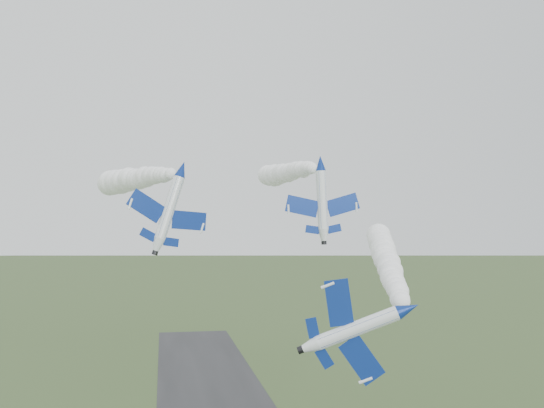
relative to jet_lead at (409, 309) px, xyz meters
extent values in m
cylinder|color=white|center=(-0.01, 0.10, -0.02)|extent=(3.85, 7.94, 1.79)
cone|color=navy|center=(-1.35, -4.59, -0.02)|extent=(2.28, 2.44, 1.79)
cone|color=white|center=(1.27, 4.63, -0.02)|extent=(2.18, 2.09, 1.79)
cylinder|color=black|center=(1.53, 5.51, -0.02)|extent=(1.03, 0.78, 0.91)
ellipsoid|color=black|center=(-0.10, -1.94, 0.17)|extent=(1.88, 2.88, 1.20)
cube|color=navy|center=(-0.91, 1.13, 2.50)|extent=(2.22, 2.59, 3.99)
cube|color=navy|center=(1.04, 0.57, -2.64)|extent=(2.22, 2.59, 3.99)
cube|color=navy|center=(0.52, 3.98, 1.35)|extent=(1.01, 1.18, 1.75)
cube|color=navy|center=(1.57, 3.68, -1.39)|extent=(1.01, 1.18, 1.75)
cube|color=navy|center=(2.06, 3.31, 0.42)|extent=(2.26, 1.95, 0.85)
cylinder|color=white|center=(-19.47, 34.02, 15.94)|extent=(4.34, 9.27, 2.03)
cone|color=navy|center=(-17.97, 28.51, 15.94)|extent=(2.58, 2.82, 2.03)
cone|color=white|center=(-20.91, 39.32, 15.94)|extent=(2.47, 2.41, 2.03)
cylinder|color=black|center=(-21.20, 40.36, 15.94)|extent=(1.16, 0.89, 1.03)
ellipsoid|color=black|center=(-18.68, 31.82, 16.52)|extent=(2.12, 3.35, 1.35)
cube|color=navy|center=(-22.71, 34.03, 16.77)|extent=(5.28, 3.75, 1.65)
cube|color=navy|center=(-16.77, 35.65, 14.81)|extent=(5.28, 3.75, 1.65)
cube|color=navy|center=(-22.24, 37.95, 16.47)|extent=(2.32, 1.69, 0.76)
cube|color=navy|center=(-19.07, 38.82, 15.42)|extent=(2.32, 1.69, 0.76)
cube|color=navy|center=(-20.18, 38.25, 17.28)|extent=(1.27, 1.89, 2.30)
cylinder|color=white|center=(0.66, 33.41, 17.17)|extent=(1.89, 8.60, 1.59)
cone|color=navy|center=(0.47, 28.02, 17.17)|extent=(1.67, 2.29, 1.59)
cone|color=white|center=(0.84, 38.60, 17.17)|extent=(1.65, 1.89, 1.59)
cylinder|color=black|center=(0.88, 39.62, 17.17)|extent=(0.83, 0.64, 0.80)
ellipsoid|color=black|center=(0.56, 31.22, 17.74)|extent=(1.16, 2.97, 1.06)
cube|color=navy|center=(-2.35, 34.34, 16.89)|extent=(4.77, 2.61, 0.33)
cube|color=navy|center=(3.75, 34.12, 17.14)|extent=(4.77, 2.61, 0.33)
cube|color=navy|center=(-0.82, 37.75, 17.10)|extent=(2.08, 1.19, 0.18)
cube|color=navy|center=(2.44, 37.63, 17.24)|extent=(2.08, 1.19, 0.18)
cube|color=navy|center=(0.75, 37.45, 18.49)|extent=(0.27, 1.64, 2.24)
camera|label=1|loc=(-22.08, -52.29, 6.77)|focal=40.00mm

